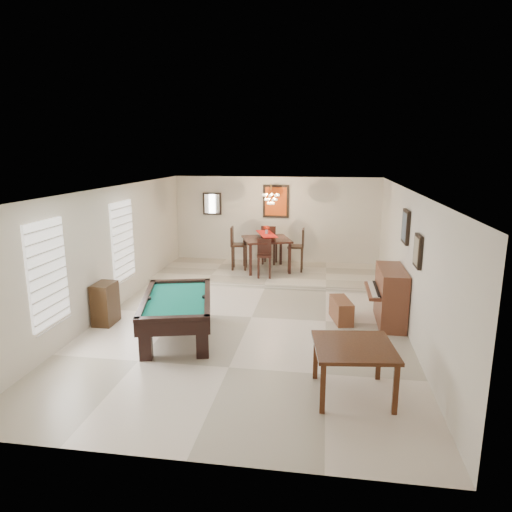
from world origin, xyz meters
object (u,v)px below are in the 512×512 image
(flower_vase, at_px, (267,230))
(dining_chair_east, at_px, (296,250))
(apothecary_chest, at_px, (105,303))
(dining_chair_west, at_px, (239,248))
(piano_bench, at_px, (341,310))
(dining_chair_north, at_px, (270,244))
(dining_chair_south, at_px, (264,259))
(chandelier, at_px, (271,195))
(dining_table, at_px, (266,252))
(upright_piano, at_px, (384,296))
(pool_table, at_px, (178,318))
(square_table, at_px, (353,370))

(flower_vase, bearing_deg, dining_chair_east, 2.16)
(apothecary_chest, relative_size, dining_chair_west, 0.69)
(piano_bench, bearing_deg, flower_vase, 120.25)
(dining_chair_east, bearing_deg, dining_chair_north, -131.93)
(apothecary_chest, bearing_deg, dining_chair_south, 51.72)
(dining_chair_west, bearing_deg, flower_vase, -93.78)
(chandelier, bearing_deg, piano_bench, -60.03)
(dining_table, height_order, dining_chair_west, dining_chair_west)
(upright_piano, relative_size, chandelier, 2.21)
(dining_chair_south, xyz_separation_m, dining_chair_east, (0.76, 0.78, 0.09))
(apothecary_chest, distance_m, flower_vase, 5.00)
(apothecary_chest, bearing_deg, dining_chair_east, 50.57)
(upright_piano, relative_size, flower_vase, 5.55)
(pool_table, height_order, piano_bench, pool_table)
(piano_bench, distance_m, chandelier, 4.11)
(flower_vase, height_order, chandelier, chandelier)
(apothecary_chest, bearing_deg, dining_table, 57.53)
(dining_chair_north, height_order, chandelier, chandelier)
(dining_chair_north, bearing_deg, chandelier, 102.66)
(dining_chair_south, distance_m, dining_chair_east, 1.09)
(pool_table, distance_m, flower_vase, 4.79)
(upright_piano, height_order, dining_chair_west, dining_chair_west)
(flower_vase, distance_m, dining_chair_south, 0.98)
(flower_vase, distance_m, dining_chair_west, 0.92)
(upright_piano, bearing_deg, chandelier, 130.13)
(square_table, xyz_separation_m, dining_chair_south, (-1.96, 5.44, 0.24))
(square_table, height_order, dining_chair_east, dining_chair_east)
(piano_bench, relative_size, dining_table, 0.66)
(flower_vase, bearing_deg, dining_chair_west, -178.22)
(dining_chair_west, bearing_deg, dining_table, -93.78)
(apothecary_chest, relative_size, flower_vase, 3.43)
(pool_table, xyz_separation_m, apothecary_chest, (-1.61, 0.44, 0.04))
(dining_table, xyz_separation_m, dining_chair_west, (-0.75, -0.02, 0.09))
(dining_chair_south, relative_size, dining_chair_east, 0.84)
(upright_piano, relative_size, dining_chair_north, 1.18)
(dining_chair_west, relative_size, dining_chair_east, 1.01)
(dining_chair_west, bearing_deg, square_table, -161.50)
(pool_table, relative_size, flower_vase, 9.19)
(upright_piano, relative_size, dining_chair_west, 1.12)
(apothecary_chest, height_order, flower_vase, flower_vase)
(upright_piano, relative_size, dining_chair_east, 1.14)
(dining_table, bearing_deg, upright_piano, -50.19)
(dining_table, height_order, chandelier, chandelier)
(pool_table, height_order, dining_chair_north, dining_chair_north)
(square_table, height_order, flower_vase, flower_vase)
(apothecary_chest, bearing_deg, piano_bench, 10.38)
(dining_chair_east, bearing_deg, piano_bench, 18.41)
(square_table, bearing_deg, dining_chair_east, 100.94)
(upright_piano, bearing_deg, dining_chair_north, 124.25)
(dining_chair_west, bearing_deg, piano_bench, -146.36)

